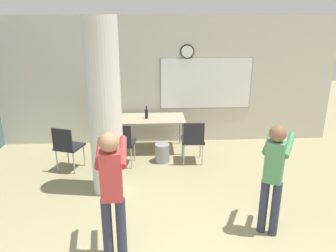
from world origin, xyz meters
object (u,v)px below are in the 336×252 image
folding_table (151,120)px  chair_table_left (122,141)px  chair_near_pillar (67,145)px  chair_table_right (193,139)px  bottle_on_table (146,114)px  person_playing_front (112,187)px  person_playing_side (274,172)px

folding_table → chair_table_left: size_ratio=1.65×
chair_near_pillar → chair_table_right: bearing=4.6°
bottle_on_table → person_playing_front: 3.33m
folding_table → person_playing_front: 3.38m
folding_table → chair_table_left: 0.98m
person_playing_side → person_playing_front: bearing=-169.4°
person_playing_front → folding_table: bearing=82.1°
chair_table_left → chair_table_right: size_ratio=1.00×
bottle_on_table → chair_table_right: bottle_on_table is taller
chair_near_pillar → person_playing_front: 2.70m
bottle_on_table → chair_table_right: (0.90, -0.69, -0.32)m
bottle_on_table → chair_table_right: size_ratio=0.31×
chair_table_right → person_playing_side: (0.73, -2.24, 0.39)m
chair_table_right → folding_table: bearing=138.3°
person_playing_side → folding_table: bearing=117.4°
chair_near_pillar → person_playing_side: 3.73m
chair_table_right → person_playing_side: 2.39m
chair_near_pillar → chair_table_left: (1.01, 0.12, 0.00)m
folding_table → chair_table_right: chair_table_right is taller
person_playing_front → chair_table_right: bearing=64.0°
bottle_on_table → chair_table_left: 0.95m
folding_table → chair_table_left: bearing=-124.9°
folding_table → chair_table_left: chair_table_left is taller
chair_near_pillar → person_playing_side: size_ratio=0.57×
folding_table → person_playing_front: (-0.46, -3.34, 0.28)m
chair_table_left → person_playing_side: (2.09, -2.18, 0.39)m
chair_table_left → chair_near_pillar: bearing=-173.0°
folding_table → chair_table_right: 1.10m
bottle_on_table → person_playing_side: size_ratio=0.18×
bottle_on_table → chair_near_pillar: bearing=-149.0°
chair_near_pillar → person_playing_front: (1.10, -2.43, 0.44)m
bottle_on_table → person_playing_side: 3.36m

